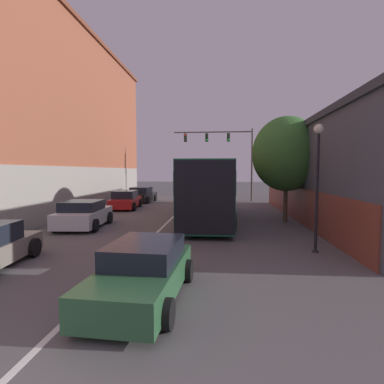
{
  "coord_description": "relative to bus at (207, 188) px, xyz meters",
  "views": [
    {
      "loc": [
        2.98,
        -1.99,
        2.91
      ],
      "look_at": [
        1.42,
        14.41,
        1.76
      ],
      "focal_mm": 28.0,
      "sensor_mm": 36.0,
      "label": 1
    }
  ],
  "objects": [
    {
      "name": "lane_center_line",
      "position": [
        -2.19,
        -0.12,
        -1.92
      ],
      "size": [
        0.14,
        43.41,
        0.01
      ],
      "color": "silver",
      "rests_on": "ground_plane"
    },
    {
      "name": "building_left_brick",
      "position": [
        -12.79,
        2.15,
        4.77
      ],
      "size": [
        8.58,
        27.08,
        13.15
      ],
      "color": "#995138",
      "rests_on": "ground_plane"
    },
    {
      "name": "building_right_storefront",
      "position": [
        8.58,
        0.5,
        0.99
      ],
      "size": [
        6.89,
        19.67,
        5.58
      ],
      "color": "#4C515B",
      "rests_on": "ground_plane"
    },
    {
      "name": "bus",
      "position": [
        0.0,
        0.0,
        0.0
      ],
      "size": [
        3.11,
        11.43,
        3.42
      ],
      "rotation": [
        0.0,
        0.0,
        1.6
      ],
      "color": "#145133",
      "rests_on": "ground_plane"
    },
    {
      "name": "hatchback_foreground",
      "position": [
        -0.96,
        -11.25,
        -1.31
      ],
      "size": [
        2.07,
        4.0,
        1.27
      ],
      "rotation": [
        0.0,
        0.0,
        1.52
      ],
      "color": "#285633",
      "rests_on": "ground_plane"
    },
    {
      "name": "parked_car_left_near",
      "position": [
        -6.55,
        9.66,
        -1.25
      ],
      "size": [
        2.25,
        4.06,
        1.42
      ],
      "rotation": [
        0.0,
        0.0,
        1.51
      ],
      "color": "black",
      "rests_on": "ground_plane"
    },
    {
      "name": "parked_car_left_mid",
      "position": [
        -6.24,
        -3.09,
        -1.25
      ],
      "size": [
        2.44,
        4.08,
        1.4
      ],
      "rotation": [
        0.0,
        0.0,
        1.66
      ],
      "color": "silver",
      "rests_on": "ground_plane"
    },
    {
      "name": "parked_car_left_far",
      "position": [
        -6.52,
        4.65,
        -1.25
      ],
      "size": [
        2.29,
        4.28,
        1.41
      ],
      "rotation": [
        0.0,
        0.0,
        1.66
      ],
      "color": "red",
      "rests_on": "ground_plane"
    },
    {
      "name": "traffic_signal_gantry",
      "position": [
        1.36,
        11.57,
        3.25
      ],
      "size": [
        7.7,
        0.36,
        7.0
      ],
      "color": "#514C47",
      "rests_on": "ground_plane"
    },
    {
      "name": "street_lamp",
      "position": [
        4.2,
        -6.87,
        0.85
      ],
      "size": [
        0.34,
        0.34,
        4.56
      ],
      "color": "black",
      "rests_on": "ground_plane"
    },
    {
      "name": "street_tree_near",
      "position": [
        4.49,
        -0.44,
        1.95
      ],
      "size": [
        3.82,
        3.44,
        5.98
      ],
      "color": "brown",
      "rests_on": "ground_plane"
    }
  ]
}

